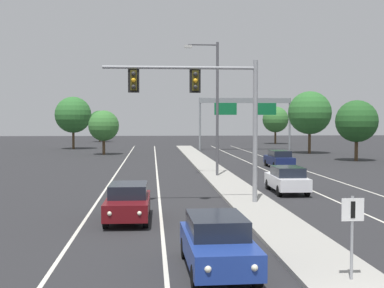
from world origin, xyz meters
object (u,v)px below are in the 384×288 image
Objects in this scene: car_receding_white at (287,179)px; tree_far_left_c at (104,126)px; car_receding_navy at (279,159)px; tree_far_right_c at (275,119)px; median_sign_post at (352,225)px; car_oncoming_blue at (217,243)px; tree_far_right_b at (357,121)px; overhead_signal_mast at (207,100)px; street_lamp_median at (214,101)px; tree_far_left_a at (73,115)px; tree_far_right_a at (310,113)px; highway_sign_gantry at (245,107)px; tree_far_left_b at (100,121)px; car_oncoming_darkred at (128,202)px.

tree_far_left_c reaches higher than car_receding_white.
tree_far_right_c reaches higher than car_receding_navy.
car_receding_navy is at bearing 79.14° from median_sign_post.
tree_far_right_b reaches higher than car_oncoming_blue.
street_lamp_median is (1.90, 12.64, 0.46)m from overhead_signal_mast.
tree_far_left_a is (-13.55, 62.88, 4.26)m from car_oncoming_blue.
car_receding_navy is at bearing -114.71° from tree_far_right_a.
median_sign_post is at bearing -97.70° from highway_sign_gantry.
median_sign_post is 25.78m from street_lamp_median.
car_oncoming_blue is 0.82× the size of tree_far_left_c.
median_sign_post is 0.34× the size of tree_far_right_b.
car_receding_white is at bearing -109.36° from tree_far_right_a.
highway_sign_gantry is (10.51, 46.83, 0.83)m from overhead_signal_mast.
highway_sign_gantry is at bearing 82.30° from median_sign_post.
tree_far_left_b is at bearing 96.50° from tree_far_left_c.
car_oncoming_darkred is 0.58× the size of tree_far_left_a.
street_lamp_median is 0.75× the size of highway_sign_gantry.
tree_far_right_c is (23.21, 68.86, 3.58)m from car_oncoming_darkred.
tree_far_left_b is (-9.30, 80.26, 3.21)m from car_oncoming_darkred.
tree_far_left_a is at bearing 102.16° from car_oncoming_blue.
median_sign_post is at bearing -102.26° from tree_far_right_c.
median_sign_post is at bearing -24.68° from car_oncoming_blue.
car_oncoming_darkred is at bearing -136.35° from overhead_signal_mast.
street_lamp_median is 2.23× the size of car_receding_white.
highway_sign_gantry is at bearing 74.16° from car_oncoming_darkred.
car_oncoming_blue is at bearing -101.13° from highway_sign_gantry.
highway_sign_gantry is 1.71× the size of tree_far_left_a.
tree_far_right_a is (12.25, 34.85, 4.42)m from car_receding_white.
tree_far_right_c is 38.67m from tree_far_left_c.
tree_far_left_c is at bearing 156.56° from tree_far_right_b.
car_oncoming_blue is 1.00× the size of car_oncoming_darkred.
tree_far_left_a is at bearing -158.14° from tree_far_right_c.
tree_far_right_b is 1.04× the size of tree_far_left_b.
highway_sign_gantry reaches higher than tree_far_left_c.
tree_far_right_b is at bearing -83.98° from tree_far_right_a.
tree_far_left_c is (-27.53, 11.94, -0.59)m from tree_far_right_b.
car_receding_white is at bearing -103.05° from tree_far_right_c.
tree_far_left_c is at bearing 132.90° from car_receding_navy.
car_receding_navy is 0.56× the size of tree_far_right_a.
overhead_signal_mast reaches higher than tree_far_left_b.
car_oncoming_blue is 42.97m from tree_far_right_b.
tree_far_left_b is 1.12× the size of tree_far_left_c.
car_oncoming_blue is 0.67× the size of tree_far_right_c.
tree_far_left_b is at bearing 103.20° from street_lamp_median.
median_sign_post is 0.33× the size of tree_far_right_c.
tree_far_right_c reaches higher than tree_far_right_b.
tree_far_left_c is (-4.98, 42.39, 2.78)m from car_oncoming_darkred.
overhead_signal_mast is 1.73× the size of car_oncoming_darkred.
highway_sign_gantry is 20.50m from tree_far_right_c.
car_receding_white is at bearing 37.92° from overhead_signal_mast.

